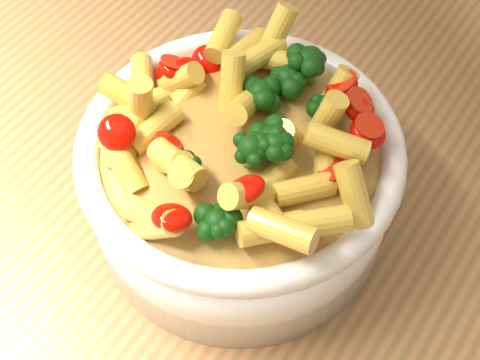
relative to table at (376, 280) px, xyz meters
The scene contains 3 objects.
table is the anchor object (origin of this frame).
serving_bowl 0.21m from the table, 150.06° to the right, with size 0.25×0.25×0.11m.
pasta_salad 0.26m from the table, 150.06° to the right, with size 0.20×0.20×0.04m.
Camera 1 is at (0.06, -0.33, 1.39)m, focal length 50.00 mm.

